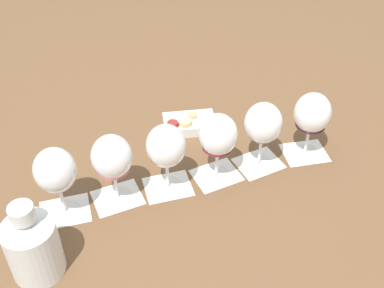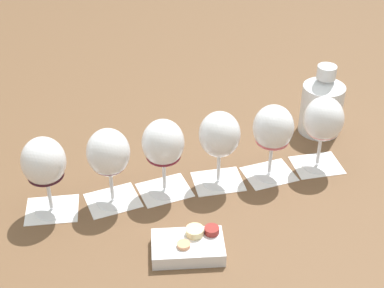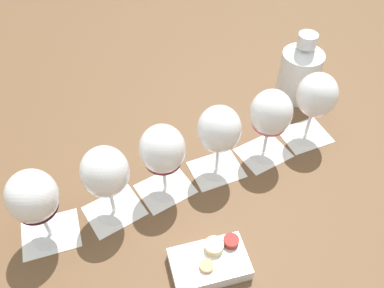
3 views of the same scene
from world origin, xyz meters
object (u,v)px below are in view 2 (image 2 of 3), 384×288
Objects in this scene: wine_glass_2 at (219,138)px; wine_glass_4 at (109,156)px; wine_glass_1 at (273,130)px; wine_glass_3 at (163,146)px; ceramic_vase at (322,104)px; snack_dish at (189,246)px; wine_glass_0 at (323,122)px; wine_glass_5 at (44,164)px.

wine_glass_2 is 1.00× the size of wine_glass_4.
wine_glass_1 and wine_glass_2 have the same top height.
wine_glass_1 and wine_glass_3 have the same top height.
ceramic_vase is (-0.34, 0.03, -0.04)m from wine_glass_2.
snack_dish is at bearing 9.75° from ceramic_vase.
ceramic_vase reaches higher than wine_glass_4.
wine_glass_1 is 0.24m from wine_glass_3.
wine_glass_0 is 0.24m from wine_glass_2.
wine_glass_4 and wine_glass_5 have the same top height.
wine_glass_5 is at bearing -16.53° from ceramic_vase.
wine_glass_5 is at bearing -28.37° from wine_glass_1.
ceramic_vase reaches higher than wine_glass_0.
wine_glass_4 is (0.32, -0.17, -0.00)m from wine_glass_1.
wine_glass_5 is at bearing -28.02° from wine_glass_0.
wine_glass_4 is 0.57m from ceramic_vase.
ceramic_vase is at bearing -170.25° from snack_dish.
ceramic_vase is (-0.13, -0.09, -0.04)m from wine_glass_0.
wine_glass_4 is at bearing -25.40° from wine_glass_3.
wine_glass_5 is (0.22, -0.11, 0.00)m from wine_glass_3.
wine_glass_4 is at bearing -86.32° from snack_dish.
wine_glass_2 is (0.21, -0.11, 0.00)m from wine_glass_0.
ceramic_vase is at bearing 169.36° from wine_glass_3.
wine_glass_3 is 0.12m from wine_glass_4.
wine_glass_4 is 0.13m from wine_glass_5.
wine_glass_5 is at bearing -66.24° from snack_dish.
wine_glass_1 is 0.36m from wine_glass_4.
wine_glass_4 is at bearing 150.63° from wine_glass_5.
wine_glass_4 reaches higher than snack_dish.
wine_glass_0 is 1.00× the size of wine_glass_5.
wine_glass_4 is (0.10, -0.05, -0.00)m from wine_glass_3.
wine_glass_3 is (0.21, -0.12, 0.00)m from wine_glass_1.
snack_dish is at bearing 10.59° from wine_glass_1.
ceramic_vase is at bearing 166.37° from wine_glass_4.
ceramic_vase is at bearing -144.38° from wine_glass_0.
ceramic_vase is 1.12× the size of snack_dish.
wine_glass_5 is (0.54, -0.29, 0.00)m from wine_glass_0.
wine_glass_3 and wine_glass_4 have the same top height.
ceramic_vase is (-0.23, -0.04, -0.04)m from wine_glass_1.
snack_dish is (0.30, 0.06, -0.10)m from wine_glass_1.
wine_glass_2 is at bearing -30.03° from wine_glass_1.
wine_glass_3 is at bearing -10.64° from ceramic_vase.
snack_dish is at bearing 0.36° from wine_glass_0.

